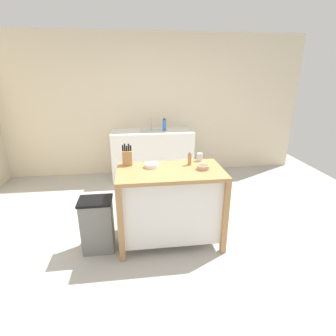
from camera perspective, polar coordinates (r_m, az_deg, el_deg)
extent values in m
plane|color=#ADA8A0|center=(3.24, 1.28, -16.38)|extent=(6.71, 6.71, 0.00)
cube|color=beige|center=(5.20, -2.96, 13.11)|extent=(5.71, 0.10, 2.60)
cube|color=#AD7F4C|center=(2.92, 0.51, -0.78)|extent=(1.18, 0.66, 0.04)
cube|color=white|center=(3.08, 0.48, -7.82)|extent=(1.08, 0.56, 0.77)
cube|color=#AD7F4C|center=(2.83, -10.21, -12.11)|extent=(0.06, 0.06, 0.87)
cube|color=#AD7F4C|center=(2.98, 12.23, -10.54)|extent=(0.06, 0.06, 0.87)
cube|color=#AD7F4C|center=(3.36, -9.81, -6.65)|extent=(0.06, 0.06, 0.87)
cube|color=#AD7F4C|center=(3.48, 9.00, -5.60)|extent=(0.06, 0.06, 0.87)
cube|color=#AD7F4C|center=(3.08, -8.79, 2.17)|extent=(0.11, 0.09, 0.17)
cylinder|color=black|center=(3.05, -9.73, 4.26)|extent=(0.02, 0.02, 0.07)
cylinder|color=black|center=(3.04, -9.33, 4.43)|extent=(0.02, 0.02, 0.08)
cylinder|color=black|center=(3.05, -8.90, 4.22)|extent=(0.02, 0.02, 0.06)
cylinder|color=black|center=(3.04, -8.50, 4.44)|extent=(0.02, 0.02, 0.08)
cylinder|color=black|center=(3.04, -8.07, 4.30)|extent=(0.02, 0.02, 0.06)
cylinder|color=silver|center=(2.99, -3.55, 0.59)|extent=(0.16, 0.16, 0.05)
cylinder|color=gray|center=(2.98, -3.56, 0.96)|extent=(0.13, 0.13, 0.01)
cylinder|color=tan|center=(2.95, 7.59, 0.17)|extent=(0.13, 0.13, 0.05)
cylinder|color=brown|center=(2.94, 7.61, 0.54)|extent=(0.11, 0.11, 0.01)
cylinder|color=silver|center=(3.22, 6.85, 2.35)|extent=(0.07, 0.07, 0.09)
cylinder|color=#AD7F4C|center=(3.06, 4.68, 1.89)|extent=(0.04, 0.04, 0.13)
sphere|color=#99999E|center=(3.04, 4.72, 3.31)|extent=(0.03, 0.03, 0.03)
cube|color=slate|center=(3.13, -14.93, -11.99)|extent=(0.34, 0.26, 0.60)
cube|color=black|center=(2.98, -15.46, -6.83)|extent=(0.36, 0.28, 0.03)
cube|color=white|center=(5.03, -3.38, 2.98)|extent=(1.49, 0.60, 0.90)
cube|color=silver|center=(4.90, -3.47, 7.80)|extent=(0.44, 0.36, 0.03)
cylinder|color=#B7BCC1|center=(5.03, -3.63, 9.57)|extent=(0.02, 0.02, 0.22)
cylinder|color=blue|center=(4.90, -0.81, 9.22)|extent=(0.06, 0.06, 0.20)
cylinder|color=black|center=(4.88, -0.82, 10.52)|extent=(0.04, 0.04, 0.02)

